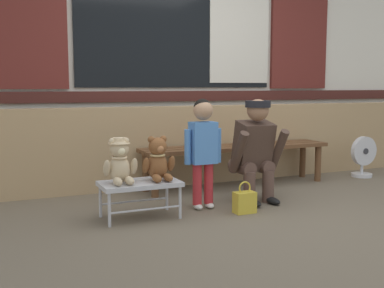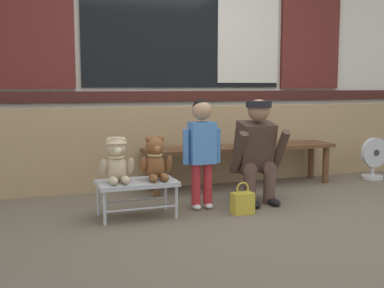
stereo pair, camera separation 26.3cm
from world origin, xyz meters
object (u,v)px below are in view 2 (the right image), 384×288
wooden_bench_long (241,152)px  adult_crouching (257,151)px  small_display_bench (137,185)px  teddy_bear_plain (155,160)px  floor_fan (374,158)px  teddy_bear_with_hat (117,161)px  handbag_on_ground (243,202)px  child_standing (202,141)px

wooden_bench_long → adult_crouching: bearing=-104.4°
small_display_bench → teddy_bear_plain: teddy_bear_plain is taller
floor_fan → teddy_bear_with_hat: bearing=-168.6°
wooden_bench_long → adult_crouching: size_ratio=2.21×
wooden_bench_long → teddy_bear_plain: bearing=-146.2°
handbag_on_ground → floor_fan: floor_fan is taller
child_standing → adult_crouching: 0.57m
child_standing → floor_fan: 2.44m
teddy_bear_plain → child_standing: size_ratio=0.38×
small_display_bench → wooden_bench_long: bearing=30.5°
small_display_bench → handbag_on_ground: bearing=-13.8°
teddy_bear_with_hat → floor_fan: bearing=11.4°
small_display_bench → adult_crouching: size_ratio=0.67×
handbag_on_ground → teddy_bear_plain: bearing=163.1°
teddy_bear_plain → adult_crouching: (0.99, 0.11, 0.02)m
adult_crouching → handbag_on_ground: 0.59m
small_display_bench → teddy_bear_with_hat: bearing=179.2°
small_display_bench → teddy_bear_with_hat: size_ratio=1.76×
teddy_bear_with_hat → adult_crouching: 1.32m
teddy_bear_with_hat → handbag_on_ground: 1.10m
wooden_bench_long → handbag_on_ground: size_ratio=7.72×
child_standing → handbag_on_ground: 0.63m
wooden_bench_long → child_standing: 1.04m
teddy_bear_plain → handbag_on_ground: size_ratio=1.34×
wooden_bench_long → child_standing: bearing=-135.7°
adult_crouching → child_standing: bearing=-175.4°
adult_crouching → teddy_bear_with_hat: bearing=-175.1°
wooden_bench_long → teddy_bear_plain: 1.40m
teddy_bear_with_hat → floor_fan: 3.18m
teddy_bear_with_hat → wooden_bench_long: bearing=27.6°
wooden_bench_long → teddy_bear_plain: (-1.16, -0.78, 0.09)m
wooden_bench_long → teddy_bear_plain: teddy_bear_plain is taller
adult_crouching → wooden_bench_long: bearing=75.6°
small_display_bench → teddy_bear_plain: 0.25m
adult_crouching → floor_fan: bearing=16.0°
handbag_on_ground → small_display_bench: bearing=166.2°
wooden_bench_long → floor_fan: size_ratio=4.37×
small_display_bench → floor_fan: bearing=12.1°
teddy_bear_with_hat → child_standing: (0.76, 0.07, 0.12)m
wooden_bench_long → small_display_bench: wooden_bench_long is taller
adult_crouching → handbag_on_ground: size_ratio=3.49×
child_standing → teddy_bear_plain: bearing=-171.0°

